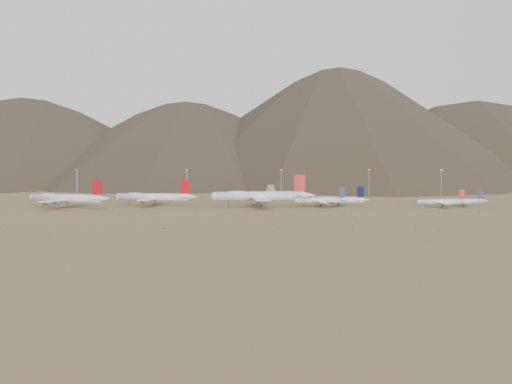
{
  "coord_description": "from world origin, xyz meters",
  "views": [
    {
      "loc": [
        18.79,
        -457.43,
        41.56
      ],
      "look_at": [
        17.03,
        30.0,
        11.01
      ],
      "focal_mm": 45.0,
      "sensor_mm": 36.0,
      "label": 1
    }
  ],
  "objects_px": {
    "widebody_east": "(260,196)",
    "control_tower": "(271,192)",
    "narrowbody_b": "(339,200)",
    "widebody_west": "(66,198)",
    "widebody_centre": "(154,197)",
    "narrowbody_a": "(322,200)"
  },
  "relations": [
    {
      "from": "widebody_east",
      "to": "widebody_centre",
      "type": "bearing_deg",
      "value": 165.13
    },
    {
      "from": "widebody_east",
      "to": "control_tower",
      "type": "relative_size",
      "value": 6.69
    },
    {
      "from": "narrowbody_a",
      "to": "widebody_east",
      "type": "bearing_deg",
      "value": 174.05
    },
    {
      "from": "widebody_west",
      "to": "narrowbody_b",
      "type": "bearing_deg",
      "value": 21.64
    },
    {
      "from": "widebody_centre",
      "to": "control_tower",
      "type": "height_order",
      "value": "widebody_centre"
    },
    {
      "from": "widebody_west",
      "to": "widebody_centre",
      "type": "xyz_separation_m",
      "value": [
        62.3,
        18.43,
        -0.35
      ]
    },
    {
      "from": "widebody_east",
      "to": "control_tower",
      "type": "distance_m",
      "value": 93.68
    },
    {
      "from": "narrowbody_a",
      "to": "narrowbody_b",
      "type": "xyz_separation_m",
      "value": [
        13.8,
        4.6,
        0.21
      ]
    },
    {
      "from": "narrowbody_a",
      "to": "control_tower",
      "type": "bearing_deg",
      "value": 103.35
    },
    {
      "from": "widebody_east",
      "to": "narrowbody_a",
      "type": "relative_size",
      "value": 1.82
    },
    {
      "from": "widebody_east",
      "to": "narrowbody_b",
      "type": "xyz_separation_m",
      "value": [
        60.89,
        7.07,
        -3.3
      ]
    },
    {
      "from": "widebody_west",
      "to": "narrowbody_b",
      "type": "relative_size",
      "value": 1.51
    },
    {
      "from": "widebody_west",
      "to": "narrowbody_a",
      "type": "distance_m",
      "value": 192.05
    },
    {
      "from": "widebody_east",
      "to": "narrowbody_b",
      "type": "height_order",
      "value": "widebody_east"
    },
    {
      "from": "narrowbody_b",
      "to": "widebody_west",
      "type": "bearing_deg",
      "value": -155.91
    },
    {
      "from": "widebody_east",
      "to": "narrowbody_b",
      "type": "relative_size",
      "value": 1.82
    },
    {
      "from": "widebody_west",
      "to": "widebody_east",
      "type": "bearing_deg",
      "value": 20.58
    },
    {
      "from": "control_tower",
      "to": "narrowbody_a",
      "type": "bearing_deg",
      "value": -67.7
    },
    {
      "from": "widebody_east",
      "to": "control_tower",
      "type": "height_order",
      "value": "widebody_east"
    },
    {
      "from": "widebody_west",
      "to": "widebody_east",
      "type": "distance_m",
      "value": 144.88
    },
    {
      "from": "narrowbody_b",
      "to": "widebody_centre",
      "type": "bearing_deg",
      "value": -161.48
    },
    {
      "from": "widebody_centre",
      "to": "widebody_east",
      "type": "relative_size",
      "value": 0.82
    }
  ]
}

